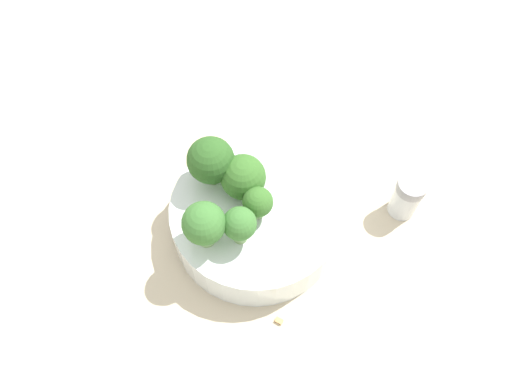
{
  "coord_description": "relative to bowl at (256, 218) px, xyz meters",
  "views": [
    {
      "loc": [
        0.27,
        -0.06,
        0.55
      ],
      "look_at": [
        0.0,
        0.0,
        0.09
      ],
      "focal_mm": 35.0,
      "sensor_mm": 36.0,
      "label": 1
    }
  ],
  "objects": [
    {
      "name": "almond_crumb_1",
      "position": [
        -0.1,
        0.07,
        -0.02
      ],
      "size": [
        0.01,
        0.01,
        0.01
      ],
      "primitive_type": "cube",
      "rotation": [
        0.0,
        0.0,
        3.81
      ],
      "color": "olive",
      "rests_on": "ground_plane"
    },
    {
      "name": "broccoli_floret_4",
      "position": [
        -0.03,
        -0.01,
        0.05
      ],
      "size": [
        0.05,
        0.05,
        0.05
      ],
      "color": "#8EB770",
      "rests_on": "bowl"
    },
    {
      "name": "bowl",
      "position": [
        0.0,
        0.0,
        0.0
      ],
      "size": [
        0.2,
        0.2,
        0.05
      ],
      "primitive_type": "cylinder",
      "color": "silver",
      "rests_on": "ground_plane"
    },
    {
      "name": "broccoli_floret_3",
      "position": [
        0.03,
        -0.06,
        0.06
      ],
      "size": [
        0.05,
        0.05,
        0.06
      ],
      "color": "#8EB770",
      "rests_on": "bowl"
    },
    {
      "name": "broccoli_floret_1",
      "position": [
        0.03,
        -0.03,
        0.06
      ],
      "size": [
        0.04,
        0.04,
        0.05
      ],
      "color": "#84AD66",
      "rests_on": "bowl"
    },
    {
      "name": "broccoli_floret_2",
      "position": [
        0.01,
        -0.0,
        0.05
      ],
      "size": [
        0.03,
        0.03,
        0.04
      ],
      "color": "#8EB770",
      "rests_on": "bowl"
    },
    {
      "name": "pepper_shaker",
      "position": [
        0.01,
        0.18,
        0.0
      ],
      "size": [
        0.04,
        0.04,
        0.06
      ],
      "color": "silver",
      "rests_on": "ground_plane"
    },
    {
      "name": "broccoli_floret_0",
      "position": [
        -0.05,
        -0.04,
        0.06
      ],
      "size": [
        0.05,
        0.05,
        0.07
      ],
      "color": "#84AD66",
      "rests_on": "bowl"
    },
    {
      "name": "almond_crumb_0",
      "position": [
        0.12,
        0.0,
        -0.02
      ],
      "size": [
        0.01,
        0.01,
        0.01
      ],
      "primitive_type": "cube",
      "rotation": [
        0.0,
        0.0,
        0.86
      ],
      "color": "tan",
      "rests_on": "ground_plane"
    },
    {
      "name": "ground_plane",
      "position": [
        0.0,
        0.0,
        -0.03
      ],
      "size": [
        3.0,
        3.0,
        0.0
      ],
      "primitive_type": "plane",
      "color": "beige"
    }
  ]
}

